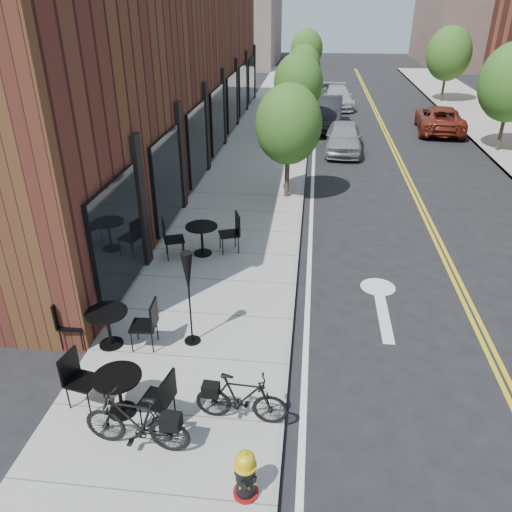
{
  "coord_description": "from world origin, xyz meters",
  "views": [
    {
      "loc": [
        0.22,
        -7.49,
        6.36
      ],
      "look_at": [
        -0.95,
        2.68,
        1.0
      ],
      "focal_mm": 35.0,
      "sensor_mm": 36.0,
      "label": 1
    }
  ],
  "objects_px": {
    "bicycle_right": "(242,399)",
    "patio_umbrella": "(188,280)",
    "fire_hydrant": "(245,475)",
    "bicycle_left": "(136,422)",
    "parked_car_a": "(344,137)",
    "parked_car_c": "(337,97)",
    "parked_car_far": "(440,119)",
    "parked_car_b": "(325,113)",
    "bistro_set_b": "(108,323)",
    "bistro_set_a": "(119,389)",
    "bistro_set_c": "(202,236)"
  },
  "relations": [
    {
      "from": "bicycle_right",
      "to": "bistro_set_a",
      "type": "relative_size",
      "value": 0.81
    },
    {
      "from": "bistro_set_b",
      "to": "parked_car_c",
      "type": "bearing_deg",
      "value": 74.81
    },
    {
      "from": "patio_umbrella",
      "to": "parked_car_a",
      "type": "distance_m",
      "value": 15.23
    },
    {
      "from": "parked_car_a",
      "to": "parked_car_b",
      "type": "xyz_separation_m",
      "value": [
        -0.8,
        4.64,
        0.13
      ]
    },
    {
      "from": "parked_car_a",
      "to": "bistro_set_a",
      "type": "bearing_deg",
      "value": -102.13
    },
    {
      "from": "bistro_set_c",
      "to": "parked_car_far",
      "type": "distance_m",
      "value": 17.97
    },
    {
      "from": "patio_umbrella",
      "to": "fire_hydrant",
      "type": "bearing_deg",
      "value": -65.32
    },
    {
      "from": "bistro_set_b",
      "to": "parked_car_far",
      "type": "relative_size",
      "value": 0.4
    },
    {
      "from": "bicycle_left",
      "to": "bicycle_right",
      "type": "height_order",
      "value": "bicycle_left"
    },
    {
      "from": "bicycle_right",
      "to": "parked_car_a",
      "type": "distance_m",
      "value": 16.91
    },
    {
      "from": "parked_car_far",
      "to": "parked_car_b",
      "type": "bearing_deg",
      "value": 3.65
    },
    {
      "from": "bicycle_right",
      "to": "patio_umbrella",
      "type": "relative_size",
      "value": 0.76
    },
    {
      "from": "parked_car_a",
      "to": "parked_car_c",
      "type": "distance_m",
      "value": 10.3
    },
    {
      "from": "patio_umbrella",
      "to": "bicycle_left",
      "type": "bearing_deg",
      "value": -94.61
    },
    {
      "from": "fire_hydrant",
      "to": "bistro_set_b",
      "type": "relative_size",
      "value": 0.43
    },
    {
      "from": "bicycle_left",
      "to": "bistro_set_c",
      "type": "relative_size",
      "value": 0.83
    },
    {
      "from": "fire_hydrant",
      "to": "bicycle_left",
      "type": "distance_m",
      "value": 1.88
    },
    {
      "from": "bicycle_right",
      "to": "parked_car_a",
      "type": "xyz_separation_m",
      "value": [
        2.31,
        16.75,
        0.09
      ]
    },
    {
      "from": "patio_umbrella",
      "to": "parked_car_a",
      "type": "height_order",
      "value": "patio_umbrella"
    },
    {
      "from": "bicycle_left",
      "to": "parked_car_c",
      "type": "bearing_deg",
      "value": 176.64
    },
    {
      "from": "bistro_set_a",
      "to": "parked_car_far",
      "type": "bearing_deg",
      "value": 77.43
    },
    {
      "from": "parked_car_b",
      "to": "bistro_set_c",
      "type": "bearing_deg",
      "value": -98.92
    },
    {
      "from": "bistro_set_a",
      "to": "parked_car_b",
      "type": "xyz_separation_m",
      "value": [
        3.54,
        21.44,
        0.18
      ]
    },
    {
      "from": "fire_hydrant",
      "to": "parked_car_a",
      "type": "relative_size",
      "value": 0.21
    },
    {
      "from": "bicycle_right",
      "to": "parked_car_far",
      "type": "distance_m",
      "value": 22.46
    },
    {
      "from": "bicycle_right",
      "to": "parked_car_c",
      "type": "relative_size",
      "value": 0.34
    },
    {
      "from": "bicycle_right",
      "to": "parked_car_b",
      "type": "height_order",
      "value": "parked_car_b"
    },
    {
      "from": "parked_car_b",
      "to": "parked_car_c",
      "type": "bearing_deg",
      "value": 85.36
    },
    {
      "from": "fire_hydrant",
      "to": "bicycle_left",
      "type": "bearing_deg",
      "value": -179.66
    },
    {
      "from": "fire_hydrant",
      "to": "bicycle_right",
      "type": "height_order",
      "value": "bicycle_right"
    },
    {
      "from": "bistro_set_a",
      "to": "bicycle_right",
      "type": "bearing_deg",
      "value": 12.98
    },
    {
      "from": "bistro_set_a",
      "to": "parked_car_b",
      "type": "bearing_deg",
      "value": 92.06
    },
    {
      "from": "bistro_set_b",
      "to": "parked_car_far",
      "type": "xyz_separation_m",
      "value": [
        10.32,
        19.5,
        0.03
      ]
    },
    {
      "from": "bicycle_left",
      "to": "parked_car_c",
      "type": "xyz_separation_m",
      "value": [
        3.82,
        27.77,
        0.02
      ]
    },
    {
      "from": "parked_car_far",
      "to": "fire_hydrant",
      "type": "bearing_deg",
      "value": 77.9
    },
    {
      "from": "patio_umbrella",
      "to": "parked_car_a",
      "type": "bearing_deg",
      "value": 76.3
    },
    {
      "from": "patio_umbrella",
      "to": "parked_car_a",
      "type": "relative_size",
      "value": 0.51
    },
    {
      "from": "bicycle_left",
      "to": "patio_umbrella",
      "type": "bearing_deg",
      "value": 179.86
    },
    {
      "from": "fire_hydrant",
      "to": "parked_car_c",
      "type": "height_order",
      "value": "parked_car_c"
    },
    {
      "from": "patio_umbrella",
      "to": "bistro_set_c",
      "type": "bearing_deg",
      "value": 98.87
    },
    {
      "from": "bistro_set_a",
      "to": "fire_hydrant",
      "type": "bearing_deg",
      "value": -18.6
    },
    {
      "from": "bistro_set_a",
      "to": "patio_umbrella",
      "type": "distance_m",
      "value": 2.36
    },
    {
      "from": "parked_car_c",
      "to": "parked_car_b",
      "type": "bearing_deg",
      "value": -102.33
    },
    {
      "from": "bistro_set_a",
      "to": "bistro_set_c",
      "type": "xyz_separation_m",
      "value": [
        0.14,
        5.88,
        0.03
      ]
    },
    {
      "from": "bicycle_left",
      "to": "parked_car_a",
      "type": "xyz_separation_m",
      "value": [
        3.82,
        17.47,
        0.04
      ]
    },
    {
      "from": "bistro_set_b",
      "to": "parked_car_far",
      "type": "distance_m",
      "value": 22.07
    },
    {
      "from": "bicycle_left",
      "to": "parked_car_far",
      "type": "xyz_separation_m",
      "value": [
        8.94,
        21.91,
        0.04
      ]
    },
    {
      "from": "bicycle_left",
      "to": "parked_car_b",
      "type": "bearing_deg",
      "value": 176.69
    },
    {
      "from": "parked_car_c",
      "to": "parked_car_far",
      "type": "height_order",
      "value": "parked_car_far"
    },
    {
      "from": "parked_car_c",
      "to": "parked_car_far",
      "type": "relative_size",
      "value": 0.93
    }
  ]
}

